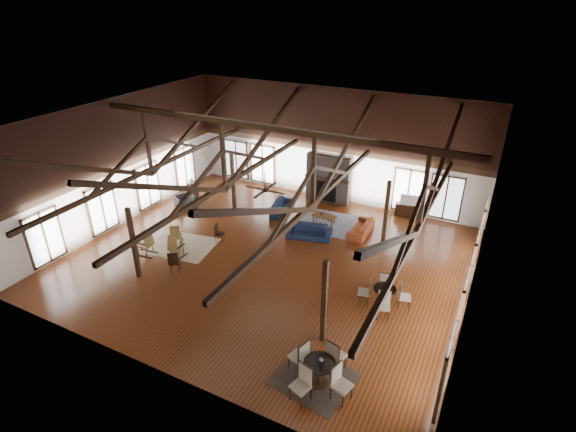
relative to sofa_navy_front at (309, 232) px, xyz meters
The scene contains 31 objects.
floor 2.60m from the sofa_navy_front, 107.80° to the right, with size 16.00×16.00×0.00m, color #642E15.
ceiling 6.25m from the sofa_navy_front, 107.80° to the right, with size 16.00×14.00×0.02m, color black.
wall_back 5.34m from the sofa_navy_front, 99.84° to the left, with size 16.00×0.02×6.00m, color silver.
wall_front 9.86m from the sofa_navy_front, 94.77° to the right, with size 16.00×0.02×6.00m, color silver.
wall_left 9.51m from the sofa_navy_front, 164.39° to the right, with size 0.02×14.00×6.00m, color silver.
wall_right 8.08m from the sofa_navy_front, 18.81° to the right, with size 0.02×14.00×6.00m, color silver.
roof_truss 4.53m from the sofa_navy_front, 107.80° to the right, with size 15.60×14.07×3.14m.
post_grid 2.85m from the sofa_navy_front, 107.80° to the right, with size 8.16×7.16×3.05m.
fireplace 4.40m from the sofa_navy_front, 100.60° to the left, with size 2.50×0.69×2.60m.
ceiling_fan 4.88m from the sofa_navy_front, 94.77° to the right, with size 1.60×1.60×0.75m.
sofa_navy_front is the anchor object (origin of this frame).
sofa_navy_left 2.95m from the sofa_navy_front, 142.76° to the left, with size 0.79×2.03×0.59m, color #121B32.
sofa_orange 2.50m from the sofa_navy_front, 36.82° to the left, with size 0.78×1.98×0.58m, color maroon.
coffee_table 1.62m from the sofa_navy_front, 87.76° to the left, with size 1.21×0.72×0.44m.
vase 1.59m from the sofa_navy_front, 92.83° to the left, with size 0.17×0.17×0.17m, color #B2B2B2.
armchair 7.22m from the sofa_navy_front, behind, with size 0.87×1.00×0.65m, color #2C2C2F.
side_table_lamp 7.56m from the sofa_navy_front, behind, with size 0.49×0.49×1.25m.
rocking_chair_a 6.05m from the sofa_navy_front, 146.89° to the right, with size 0.71×0.86×0.99m.
rocking_chair_b 6.07m from the sofa_navy_front, 135.76° to the right, with size 0.50×0.87×1.11m.
rocking_chair_c 7.22m from the sofa_navy_front, 141.21° to the right, with size 0.98×0.59×1.20m.
side_chair_a 4.17m from the sofa_navy_front, 148.35° to the right, with size 0.45×0.45×0.89m.
side_chair_b 6.29m from the sofa_navy_front, 125.54° to the right, with size 0.58×0.58×1.00m.
cafe_table_near 8.62m from the sofa_navy_front, 63.56° to the right, with size 2.20×2.20×1.13m.
cafe_table_far 5.55m from the sofa_navy_front, 36.15° to the right, with size 1.96×1.96×1.00m.
cup_near 8.58m from the sofa_navy_front, 63.25° to the right, with size 0.11×0.11×0.09m, color #B2B2B2.
cup_far 5.59m from the sofa_navy_front, 35.97° to the right, with size 0.13×0.13×0.10m, color #B2B2B2.
tv_console 5.58m from the sofa_navy_front, 50.33° to the left, with size 1.27×0.48×0.64m, color black.
television 5.63m from the sofa_navy_front, 50.07° to the left, with size 0.99×0.13×0.57m, color #B2B2B2.
rug_tan 5.83m from the sofa_navy_front, 145.54° to the right, with size 2.85×2.24×0.01m, color tan.
rug_navy 1.77m from the sofa_navy_front, 82.88° to the left, with size 3.42×2.56×0.01m, color #181E44.
rug_dark 8.47m from the sofa_navy_front, 64.34° to the right, with size 2.17×1.97×0.01m, color black.
Camera 1 is at (8.13, -14.15, 10.37)m, focal length 28.00 mm.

